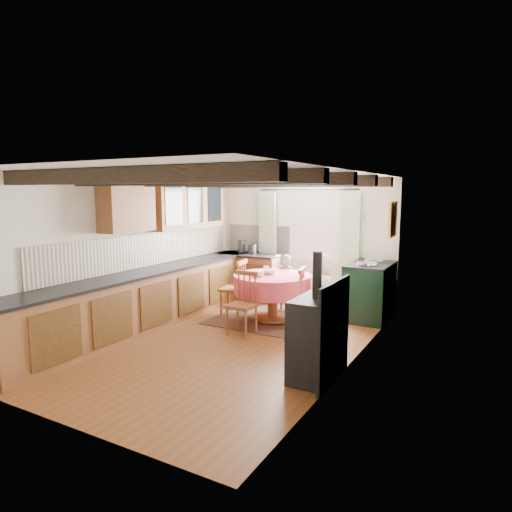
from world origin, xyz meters
The scene contains 40 objects.
floor centered at (0.00, 0.00, 0.00)m, with size 3.60×5.50×0.00m, color brown.
ceiling centered at (0.00, 0.00, 2.40)m, with size 3.60×5.50×0.00m, color white.
wall_back centered at (0.00, 2.75, 1.20)m, with size 3.60×0.00×2.40m, color silver.
wall_front centered at (0.00, -2.75, 1.20)m, with size 3.60×0.00×2.40m, color silver.
wall_left centered at (-1.80, 0.00, 1.20)m, with size 0.00×5.50×2.40m, color silver.
wall_right centered at (1.80, 0.00, 1.20)m, with size 0.00×5.50×2.40m, color silver.
beam_a centered at (0.00, -2.00, 2.31)m, with size 3.60×0.16×0.16m, color #36271A.
beam_b centered at (0.00, -1.00, 2.31)m, with size 3.60×0.16×0.16m, color #36271A.
beam_c centered at (0.00, 0.00, 2.31)m, with size 3.60×0.16×0.16m, color #36271A.
beam_d centered at (0.00, 1.00, 2.31)m, with size 3.60×0.16×0.16m, color #36271A.
beam_e centered at (0.00, 2.00, 2.31)m, with size 3.60×0.16×0.16m, color #36271A.
splash_left centered at (-1.78, 0.30, 1.20)m, with size 0.02×4.50×0.55m, color beige.
splash_back centered at (-1.00, 2.73, 1.20)m, with size 1.40×0.02×0.55m, color beige.
base_cabinet_left centered at (-1.50, 0.00, 0.44)m, with size 0.60×5.30×0.88m, color brown.
base_cabinet_back centered at (-1.05, 2.45, 0.44)m, with size 1.30×0.60×0.88m, color brown.
worktop_left centered at (-1.48, 0.00, 0.90)m, with size 0.64×5.30×0.04m, color black.
worktop_back centered at (-1.05, 2.43, 0.90)m, with size 1.30×0.64×0.04m, color black.
wall_cabinet_glass centered at (-1.63, 1.20, 1.95)m, with size 0.34×1.80×0.90m, color brown.
wall_cabinet_solid centered at (-1.63, -0.30, 1.90)m, with size 0.34×0.90×0.70m, color brown.
window_frame centered at (0.10, 2.73, 1.60)m, with size 1.34×0.03×1.54m, color white.
window_pane centered at (0.10, 2.74, 1.60)m, with size 1.20×0.01×1.40m, color white.
curtain_left centered at (-0.75, 2.65, 1.10)m, with size 0.35×0.10×2.10m, color #A3B893.
curtain_right centered at (0.95, 2.65, 1.10)m, with size 0.35×0.10×2.10m, color #A3B893.
curtain_rod centered at (0.10, 2.65, 2.20)m, with size 0.03×0.03×2.00m, color black.
wall_picture centered at (1.77, 2.30, 1.70)m, with size 0.04×0.50×0.60m, color gold.
wall_plate centered at (1.05, 2.72, 1.70)m, with size 0.30×0.30×0.02m, color silver.
rug centered at (0.08, 1.22, 0.01)m, with size 1.95×1.52×0.01m, color #351D15.
dining_table centered at (0.08, 1.22, 0.39)m, with size 1.30×1.30×0.78m, color #E84558, non-canonical shape.
chair_near centered at (-0.01, 0.36, 0.48)m, with size 0.41×0.43×0.96m, color brown, non-canonical shape.
chair_left centered at (-0.72, 1.27, 0.49)m, with size 0.42×0.44×0.98m, color brown, non-canonical shape.
chair_right centered at (0.81, 1.17, 0.48)m, with size 0.41×0.43×0.96m, color brown, non-canonical shape.
aga_range centered at (1.47, 2.15, 0.49)m, with size 0.69×1.06×0.98m, color black, non-canonical shape.
cast_iron_stove centered at (1.58, -0.64, 0.75)m, with size 0.45×0.75×1.49m, color black, non-canonical shape.
child_far centered at (0.00, 1.94, 0.52)m, with size 0.38×0.25×1.04m, color slate.
child_right centered at (0.89, 1.34, 0.60)m, with size 0.58×0.38×1.19m, color #F4E8CC.
bowl_a centered at (-0.05, 0.96, 0.81)m, with size 0.19×0.19×0.05m, color silver.
bowl_b centered at (0.01, 1.27, 0.82)m, with size 0.21×0.21×0.07m, color silver.
cup centered at (-0.16, 1.46, 0.83)m, with size 0.10×0.10×0.09m, color silver.
canister_tall centered at (-1.26, 2.47, 1.05)m, with size 0.15×0.15×0.25m, color #262628.
canister_wide centered at (-0.99, 2.44, 1.02)m, with size 0.18×0.18×0.20m, color #262628.
Camera 1 is at (3.36, -5.29, 2.15)m, focal length 31.29 mm.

